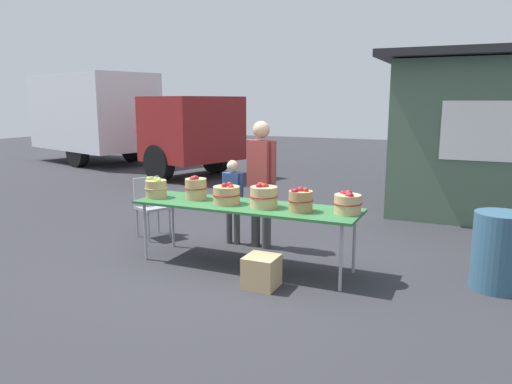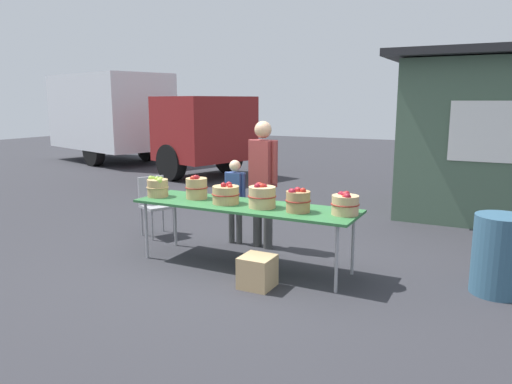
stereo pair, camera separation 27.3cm
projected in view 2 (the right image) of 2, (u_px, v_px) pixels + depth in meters
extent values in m
plane|color=#2D2D33|center=(245.00, 266.00, 5.82)|extent=(40.00, 40.00, 0.00)
cube|color=#2D6B38|center=(244.00, 206.00, 5.69)|extent=(2.70, 0.76, 0.03)
cylinder|color=#99999E|center=(146.00, 230.00, 6.04)|extent=(0.04, 0.04, 0.72)
cylinder|color=#99999E|center=(337.00, 259.00, 4.95)|extent=(0.04, 0.04, 0.72)
cylinder|color=#99999E|center=(175.00, 220.00, 6.57)|extent=(0.04, 0.04, 0.72)
cylinder|color=#99999E|center=(353.00, 244.00, 5.47)|extent=(0.04, 0.04, 0.72)
cylinder|color=tan|center=(158.00, 188.00, 6.15)|extent=(0.26, 0.26, 0.22)
torus|color=tan|center=(158.00, 187.00, 6.14)|extent=(0.28, 0.28, 0.01)
sphere|color=#7AA833|center=(157.00, 179.00, 6.13)|extent=(0.07, 0.07, 0.07)
sphere|color=#7AA833|center=(153.00, 179.00, 6.19)|extent=(0.07, 0.07, 0.07)
sphere|color=#9EC647|center=(161.00, 179.00, 6.20)|extent=(0.07, 0.07, 0.07)
sphere|color=#9EC647|center=(159.00, 181.00, 6.04)|extent=(0.08, 0.08, 0.08)
sphere|color=#9EC647|center=(151.00, 178.00, 6.17)|extent=(0.07, 0.07, 0.07)
sphere|color=#8CB738|center=(157.00, 179.00, 6.12)|extent=(0.07, 0.07, 0.07)
cylinder|color=tan|center=(197.00, 188.00, 6.02)|extent=(0.26, 0.26, 0.26)
torus|color=maroon|center=(197.00, 187.00, 6.02)|extent=(0.28, 0.28, 0.01)
sphere|color=maroon|center=(196.00, 178.00, 5.94)|extent=(0.08, 0.08, 0.08)
sphere|color=maroon|center=(196.00, 179.00, 6.00)|extent=(0.07, 0.07, 0.07)
sphere|color=maroon|center=(197.00, 178.00, 6.03)|extent=(0.08, 0.08, 0.08)
sphere|color=#B22319|center=(193.00, 179.00, 5.93)|extent=(0.08, 0.08, 0.08)
cylinder|color=tan|center=(226.00, 195.00, 5.73)|extent=(0.31, 0.31, 0.21)
torus|color=maroon|center=(226.00, 194.00, 5.73)|extent=(0.33, 0.33, 0.01)
sphere|color=maroon|center=(229.00, 185.00, 5.76)|extent=(0.08, 0.08, 0.08)
sphere|color=maroon|center=(223.00, 185.00, 5.67)|extent=(0.07, 0.07, 0.07)
sphere|color=#B22319|center=(230.00, 187.00, 5.65)|extent=(0.07, 0.07, 0.07)
sphere|color=maroon|center=(225.00, 187.00, 5.74)|extent=(0.08, 0.08, 0.08)
cylinder|color=tan|center=(262.00, 197.00, 5.51)|extent=(0.31, 0.31, 0.24)
torus|color=maroon|center=(262.00, 196.00, 5.51)|extent=(0.33, 0.33, 0.01)
sphere|color=maroon|center=(264.00, 187.00, 5.50)|extent=(0.08, 0.08, 0.08)
sphere|color=#B22319|center=(260.00, 185.00, 5.51)|extent=(0.06, 0.06, 0.06)
sphere|color=maroon|center=(258.00, 186.00, 5.57)|extent=(0.08, 0.08, 0.08)
sphere|color=maroon|center=(257.00, 186.00, 5.46)|extent=(0.07, 0.07, 0.07)
sphere|color=#B22319|center=(262.00, 187.00, 5.48)|extent=(0.07, 0.07, 0.07)
cylinder|color=#A87F51|center=(298.00, 202.00, 5.30)|extent=(0.26, 0.26, 0.23)
torus|color=maroon|center=(298.00, 201.00, 5.30)|extent=(0.28, 0.28, 0.01)
sphere|color=maroon|center=(298.00, 190.00, 5.27)|extent=(0.07, 0.07, 0.07)
sphere|color=maroon|center=(292.00, 192.00, 5.22)|extent=(0.08, 0.08, 0.08)
sphere|color=#B22319|center=(298.00, 191.00, 5.28)|extent=(0.08, 0.08, 0.08)
sphere|color=maroon|center=(298.00, 190.00, 5.29)|extent=(0.08, 0.08, 0.08)
sphere|color=maroon|center=(302.00, 191.00, 5.27)|extent=(0.07, 0.07, 0.07)
sphere|color=maroon|center=(292.00, 192.00, 5.25)|extent=(0.08, 0.08, 0.08)
sphere|color=#B22319|center=(303.00, 191.00, 5.25)|extent=(0.07, 0.07, 0.07)
cylinder|color=tan|center=(345.00, 205.00, 5.17)|extent=(0.29, 0.29, 0.21)
torus|color=maroon|center=(345.00, 204.00, 5.17)|extent=(0.31, 0.31, 0.01)
sphere|color=maroon|center=(347.00, 197.00, 5.06)|extent=(0.07, 0.07, 0.07)
sphere|color=#B22319|center=(346.00, 195.00, 5.16)|extent=(0.07, 0.07, 0.07)
sphere|color=maroon|center=(347.00, 194.00, 5.16)|extent=(0.07, 0.07, 0.07)
sphere|color=maroon|center=(341.00, 195.00, 5.24)|extent=(0.08, 0.08, 0.08)
sphere|color=maroon|center=(344.00, 195.00, 5.17)|extent=(0.08, 0.08, 0.08)
sphere|color=#B22319|center=(345.00, 197.00, 5.08)|extent=(0.07, 0.07, 0.07)
sphere|color=maroon|center=(346.00, 196.00, 5.09)|extent=(0.07, 0.07, 0.07)
cylinder|color=#3F3F3F|center=(268.00, 218.00, 6.43)|extent=(0.12, 0.12, 0.83)
cylinder|color=#3F3F3F|center=(258.00, 216.00, 6.53)|extent=(0.12, 0.12, 0.83)
cube|color=maroon|center=(263.00, 164.00, 6.35)|extent=(0.34, 0.27, 0.62)
sphere|color=tan|center=(263.00, 130.00, 6.27)|extent=(0.22, 0.22, 0.22)
cylinder|color=maroon|center=(274.00, 162.00, 6.24)|extent=(0.09, 0.09, 0.55)
cylinder|color=maroon|center=(252.00, 160.00, 6.45)|extent=(0.09, 0.09, 0.55)
cylinder|color=#3F3F3F|center=(239.00, 224.00, 6.67)|extent=(0.08, 0.08, 0.57)
cylinder|color=#3F3F3F|center=(232.00, 223.00, 6.71)|extent=(0.08, 0.08, 0.57)
cube|color=#334C8C|center=(235.00, 188.00, 6.60)|extent=(0.22, 0.17, 0.43)
sphere|color=beige|center=(235.00, 166.00, 6.54)|extent=(0.15, 0.15, 0.15)
cylinder|color=#334C8C|center=(243.00, 187.00, 6.54)|extent=(0.06, 0.06, 0.38)
cylinder|color=#334C8C|center=(227.00, 186.00, 6.64)|extent=(0.06, 0.06, 0.38)
cube|color=silver|center=(110.00, 112.00, 15.50)|extent=(4.66, 3.35, 2.30)
cube|color=maroon|center=(205.00, 128.00, 12.33)|extent=(2.34, 2.54, 1.60)
cube|color=black|center=(227.00, 117.00, 11.69)|extent=(0.56, 1.70, 0.80)
cylinder|color=black|center=(228.00, 156.00, 13.26)|extent=(0.94, 0.54, 0.90)
cylinder|color=black|center=(171.00, 163.00, 11.92)|extent=(0.94, 0.54, 0.90)
cylinder|color=black|center=(147.00, 147.00, 15.96)|extent=(0.94, 0.54, 0.90)
cylinder|color=black|center=(94.00, 151.00, 14.63)|extent=(0.94, 0.54, 0.90)
cube|color=#47604C|center=(500.00, 140.00, 8.15)|extent=(3.00, 2.41, 2.60)
cube|color=#262628|center=(508.00, 55.00, 7.90)|extent=(3.51, 2.91, 0.12)
cube|color=white|center=(500.00, 132.00, 7.06)|extent=(1.40, 0.04, 0.90)
cube|color=#99999E|center=(157.00, 206.00, 7.02)|extent=(0.53, 0.53, 0.04)
cube|color=#99999E|center=(151.00, 190.00, 7.12)|extent=(0.20, 0.37, 0.40)
cylinder|color=gray|center=(152.00, 226.00, 6.83)|extent=(0.02, 0.02, 0.42)
cylinder|color=gray|center=(174.00, 222.00, 7.04)|extent=(0.02, 0.02, 0.42)
cylinder|color=gray|center=(142.00, 221.00, 7.10)|extent=(0.02, 0.02, 0.42)
cylinder|color=gray|center=(163.00, 218.00, 7.30)|extent=(0.02, 0.02, 0.42)
cylinder|color=#335972|center=(499.00, 255.00, 4.92)|extent=(0.52, 0.52, 0.82)
cube|color=tan|center=(257.00, 272.00, 5.13)|extent=(0.34, 0.34, 0.34)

